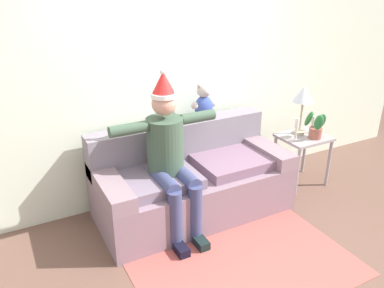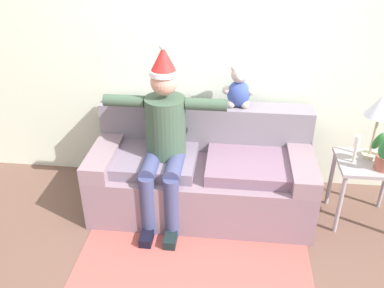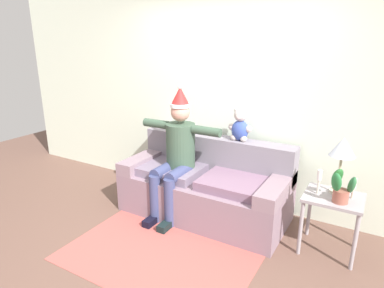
{
  "view_description": "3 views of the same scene",
  "coord_description": "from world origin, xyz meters",
  "px_view_note": "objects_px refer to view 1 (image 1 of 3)",
  "views": [
    {
      "loc": [
        -1.61,
        -2.03,
        2.23
      ],
      "look_at": [
        -0.06,
        0.9,
        0.81
      ],
      "focal_mm": 36.01,
      "sensor_mm": 36.0,
      "label": 1
    },
    {
      "loc": [
        0.25,
        -2.09,
        2.41
      ],
      "look_at": [
        -0.07,
        0.86,
        0.73
      ],
      "focal_mm": 38.56,
      "sensor_mm": 36.0,
      "label": 2
    },
    {
      "loc": [
        1.69,
        -2.22,
        2.02
      ],
      "look_at": [
        -0.11,
        0.88,
        0.9
      ],
      "focal_mm": 31.39,
      "sensor_mm": 36.0,
      "label": 3
    }
  ],
  "objects_px": {
    "candle_tall": "(297,126)",
    "table_lamp": "(303,96)",
    "couch": "(191,180)",
    "teddy_bear": "(204,102)",
    "side_table": "(303,144)",
    "person_seated": "(170,153)",
    "potted_plant": "(316,126)",
    "candle_short": "(313,122)"
  },
  "relations": [
    {
      "from": "person_seated",
      "to": "couch",
      "type": "bearing_deg",
      "value": 28.48
    },
    {
      "from": "person_seated",
      "to": "candle_tall",
      "type": "bearing_deg",
      "value": 2.54
    },
    {
      "from": "side_table",
      "to": "couch",
      "type": "bearing_deg",
      "value": 176.84
    },
    {
      "from": "potted_plant",
      "to": "candle_tall",
      "type": "relative_size",
      "value": 1.28
    },
    {
      "from": "teddy_bear",
      "to": "table_lamp",
      "type": "bearing_deg",
      "value": -12.61
    },
    {
      "from": "teddy_bear",
      "to": "table_lamp",
      "type": "xyz_separation_m",
      "value": [
        1.13,
        -0.25,
        -0.02
      ]
    },
    {
      "from": "candle_tall",
      "to": "couch",
      "type": "bearing_deg",
      "value": 175.56
    },
    {
      "from": "candle_tall",
      "to": "potted_plant",
      "type": "bearing_deg",
      "value": -20.64
    },
    {
      "from": "teddy_bear",
      "to": "candle_tall",
      "type": "relative_size",
      "value": 1.56
    },
    {
      "from": "side_table",
      "to": "potted_plant",
      "type": "distance_m",
      "value": 0.27
    },
    {
      "from": "teddy_bear",
      "to": "side_table",
      "type": "height_order",
      "value": "teddy_bear"
    },
    {
      "from": "side_table",
      "to": "table_lamp",
      "type": "xyz_separation_m",
      "value": [
        0.01,
        0.09,
        0.54
      ]
    },
    {
      "from": "candle_tall",
      "to": "teddy_bear",
      "type": "bearing_deg",
      "value": 159.47
    },
    {
      "from": "teddy_bear",
      "to": "side_table",
      "type": "distance_m",
      "value": 1.3
    },
    {
      "from": "table_lamp",
      "to": "candle_short",
      "type": "height_order",
      "value": "table_lamp"
    },
    {
      "from": "candle_tall",
      "to": "candle_short",
      "type": "xyz_separation_m",
      "value": [
        0.3,
        0.06,
        -0.03
      ]
    },
    {
      "from": "person_seated",
      "to": "side_table",
      "type": "distance_m",
      "value": 1.75
    },
    {
      "from": "couch",
      "to": "candle_tall",
      "type": "height_order",
      "value": "couch"
    },
    {
      "from": "person_seated",
      "to": "side_table",
      "type": "relative_size",
      "value": 2.59
    },
    {
      "from": "teddy_bear",
      "to": "candle_short",
      "type": "xyz_separation_m",
      "value": [
        1.27,
        -0.3,
        -0.34
      ]
    },
    {
      "from": "side_table",
      "to": "table_lamp",
      "type": "relative_size",
      "value": 1.06
    },
    {
      "from": "person_seated",
      "to": "table_lamp",
      "type": "xyz_separation_m",
      "value": [
        1.73,
        0.18,
        0.25
      ]
    },
    {
      "from": "candle_short",
      "to": "couch",
      "type": "bearing_deg",
      "value": 178.61
    },
    {
      "from": "table_lamp",
      "to": "candle_short",
      "type": "distance_m",
      "value": 0.35
    },
    {
      "from": "teddy_bear",
      "to": "side_table",
      "type": "relative_size",
      "value": 0.64
    },
    {
      "from": "table_lamp",
      "to": "side_table",
      "type": "bearing_deg",
      "value": -95.25
    },
    {
      "from": "couch",
      "to": "potted_plant",
      "type": "relative_size",
      "value": 6.15
    },
    {
      "from": "side_table",
      "to": "candle_tall",
      "type": "relative_size",
      "value": 2.44
    },
    {
      "from": "person_seated",
      "to": "candle_short",
      "type": "height_order",
      "value": "person_seated"
    },
    {
      "from": "teddy_bear",
      "to": "potted_plant",
      "type": "bearing_deg",
      "value": -20.55
    },
    {
      "from": "side_table",
      "to": "potted_plant",
      "type": "bearing_deg",
      "value": -59.65
    },
    {
      "from": "teddy_bear",
      "to": "side_table",
      "type": "bearing_deg",
      "value": -17.05
    },
    {
      "from": "side_table",
      "to": "candle_short",
      "type": "height_order",
      "value": "candle_short"
    },
    {
      "from": "potted_plant",
      "to": "candle_short",
      "type": "distance_m",
      "value": 0.17
    },
    {
      "from": "potted_plant",
      "to": "candle_tall",
      "type": "xyz_separation_m",
      "value": [
        -0.21,
        0.08,
        0.01
      ]
    },
    {
      "from": "table_lamp",
      "to": "candle_short",
      "type": "relative_size",
      "value": 2.78
    },
    {
      "from": "side_table",
      "to": "potted_plant",
      "type": "height_order",
      "value": "potted_plant"
    },
    {
      "from": "potted_plant",
      "to": "candle_tall",
      "type": "bearing_deg",
      "value": 159.36
    },
    {
      "from": "teddy_bear",
      "to": "potted_plant",
      "type": "height_order",
      "value": "teddy_bear"
    },
    {
      "from": "couch",
      "to": "person_seated",
      "type": "relative_size",
      "value": 1.25
    },
    {
      "from": "couch",
      "to": "table_lamp",
      "type": "bearing_deg",
      "value": 0.53
    },
    {
      "from": "candle_tall",
      "to": "table_lamp",
      "type": "bearing_deg",
      "value": 35.14
    }
  ]
}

